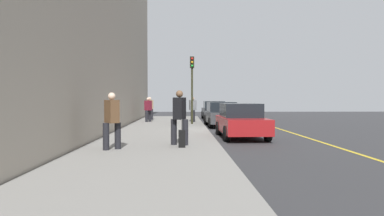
{
  "coord_description": "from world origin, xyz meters",
  "views": [
    {
      "loc": [
        16.81,
        -2.27,
        1.73
      ],
      "look_at": [
        -0.32,
        -1.84,
        1.26
      ],
      "focal_mm": 32.29,
      "sensor_mm": 36.0,
      "label": 1
    }
  ],
  "objects": [
    {
      "name": "pedestrian_grey_coat",
      "position": [
        -6.54,
        -1.62,
        1.05
      ],
      "size": [
        0.54,
        0.51,
        1.69
      ],
      "color": "black",
      "rests_on": "sidewalk"
    },
    {
      "name": "pedestrian_black_coat",
      "position": [
        5.08,
        -2.4,
        1.14
      ],
      "size": [
        0.57,
        0.59,
        1.86
      ],
      "color": "black",
      "rests_on": "sidewalk"
    },
    {
      "name": "pedestrian_tan_coat",
      "position": [
        -8.97,
        -4.76,
        1.05
      ],
      "size": [
        0.54,
        0.5,
        1.69
      ],
      "color": "black",
      "rests_on": "sidewalk"
    },
    {
      "name": "traffic_light_pole",
      "position": [
        -4.59,
        -1.72,
        2.98
      ],
      "size": [
        0.35,
        0.26,
        4.17
      ],
      "color": "#2D2D19",
      "rests_on": "sidewalk"
    },
    {
      "name": "pedestrian_brown_coat",
      "position": [
        6.09,
        -4.48,
        1.09
      ],
      "size": [
        0.56,
        0.52,
        1.77
      ],
      "color": "black",
      "rests_on": "sidewalk"
    },
    {
      "name": "ground_plane",
      "position": [
        0.0,
        0.0,
        0.0
      ],
      "size": [
        56.0,
        56.0,
        0.0
      ],
      "primitive_type": "plane",
      "color": "#333335"
    },
    {
      "name": "rolling_suitcase",
      "position": [
        5.61,
        -2.32,
        0.43
      ],
      "size": [
        0.34,
        0.22,
        0.91
      ],
      "color": "black",
      "rests_on": "sidewalk"
    },
    {
      "name": "parked_car_charcoal",
      "position": [
        -4.53,
        0.1,
        0.76
      ],
      "size": [
        4.3,
        1.99,
        1.51
      ],
      "color": "black",
      "rests_on": "ground"
    },
    {
      "name": "parked_car_red",
      "position": [
        1.7,
        0.28,
        0.76
      ],
      "size": [
        4.15,
        1.96,
        1.51
      ],
      "color": "black",
      "rests_on": "ground"
    },
    {
      "name": "lane_stripe_centre",
      "position": [
        0.0,
        3.2,
        0.0
      ],
      "size": [
        28.0,
        0.14,
        0.01
      ],
      "primitive_type": "cube",
      "color": "gold",
      "rests_on": "ground"
    },
    {
      "name": "pedestrian_burgundy_coat",
      "position": [
        -6.61,
        -4.65,
        1.03
      ],
      "size": [
        0.49,
        0.53,
        1.66
      ],
      "color": "black",
      "rests_on": "sidewalk"
    },
    {
      "name": "sidewalk",
      "position": [
        0.0,
        -3.3,
        0.07
      ],
      "size": [
        28.0,
        4.6,
        0.15
      ],
      "primitive_type": "cube",
      "color": "gray",
      "rests_on": "ground"
    },
    {
      "name": "parked_car_black",
      "position": [
        -11.55,
        0.25,
        0.76
      ],
      "size": [
        4.63,
        1.9,
        1.51
      ],
      "color": "black",
      "rests_on": "ground"
    }
  ]
}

